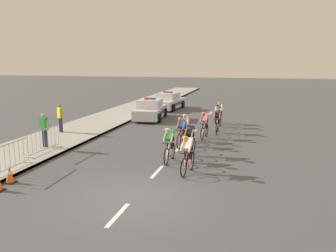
{
  "coord_description": "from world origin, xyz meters",
  "views": [
    {
      "loc": [
        3.62,
        -9.87,
        4.26
      ],
      "look_at": [
        -0.53,
        6.5,
        1.1
      ],
      "focal_mm": 37.44,
      "sensor_mm": 36.0,
      "label": 1
    }
  ],
  "objects_px": {
    "cyclist_sixth": "(205,124)",
    "cyclist_eighth": "(220,112)",
    "police_car_second": "(168,102)",
    "spectator_closest": "(60,116)",
    "cyclist_second": "(169,144)",
    "cyclist_ninth": "(218,115)",
    "crowd_barrier_middle": "(44,141)",
    "cyclist_fourth": "(182,131)",
    "cyclist_seventh": "(217,120)",
    "spectator_middle": "(44,128)",
    "cyclist_third": "(190,139)",
    "police_car_nearest": "(150,110)",
    "cyclist_fifth": "(185,127)",
    "crowd_barrier_front": "(10,157)",
    "cyclist_lead": "(188,154)",
    "traffic_cone_near": "(10,174)"
  },
  "relations": [
    {
      "from": "cyclist_fourth",
      "to": "cyclist_seventh",
      "type": "xyz_separation_m",
      "value": [
        1.37,
        3.68,
        0.0
      ]
    },
    {
      "from": "spectator_closest",
      "to": "cyclist_ninth",
      "type": "bearing_deg",
      "value": 27.1
    },
    {
      "from": "cyclist_second",
      "to": "cyclist_third",
      "type": "bearing_deg",
      "value": 58.95
    },
    {
      "from": "cyclist_fifth",
      "to": "spectator_closest",
      "type": "bearing_deg",
      "value": 179.19
    },
    {
      "from": "cyclist_fourth",
      "to": "cyclist_sixth",
      "type": "bearing_deg",
      "value": 68.29
    },
    {
      "from": "police_car_second",
      "to": "cyclist_fifth",
      "type": "bearing_deg",
      "value": -71.78
    },
    {
      "from": "crowd_barrier_front",
      "to": "police_car_nearest",
      "type": "bearing_deg",
      "value": 83.9
    },
    {
      "from": "cyclist_second",
      "to": "police_car_second",
      "type": "distance_m",
      "value": 16.44
    },
    {
      "from": "cyclist_sixth",
      "to": "police_car_second",
      "type": "height_order",
      "value": "police_car_second"
    },
    {
      "from": "cyclist_fourth",
      "to": "crowd_barrier_middle",
      "type": "distance_m",
      "value": 6.56
    },
    {
      "from": "cyclist_sixth",
      "to": "cyclist_second",
      "type": "bearing_deg",
      "value": -98.91
    },
    {
      "from": "cyclist_ninth",
      "to": "spectator_closest",
      "type": "distance_m",
      "value": 9.8
    },
    {
      "from": "cyclist_fourth",
      "to": "crowd_barrier_middle",
      "type": "height_order",
      "value": "cyclist_fourth"
    },
    {
      "from": "police_car_second",
      "to": "spectator_closest",
      "type": "height_order",
      "value": "spectator_closest"
    },
    {
      "from": "cyclist_lead",
      "to": "traffic_cone_near",
      "type": "relative_size",
      "value": 2.69
    },
    {
      "from": "spectator_middle",
      "to": "cyclist_fifth",
      "type": "bearing_deg",
      "value": 27.98
    },
    {
      "from": "cyclist_lead",
      "to": "cyclist_fifth",
      "type": "relative_size",
      "value": 1.0
    },
    {
      "from": "police_car_second",
      "to": "spectator_closest",
      "type": "bearing_deg",
      "value": -106.46
    },
    {
      "from": "cyclist_third",
      "to": "cyclist_eighth",
      "type": "height_order",
      "value": "same"
    },
    {
      "from": "cyclist_second",
      "to": "cyclist_fourth",
      "type": "relative_size",
      "value": 1.0
    },
    {
      "from": "spectator_closest",
      "to": "cyclist_sixth",
      "type": "bearing_deg",
      "value": 6.19
    },
    {
      "from": "police_car_nearest",
      "to": "police_car_second",
      "type": "relative_size",
      "value": 1.0
    },
    {
      "from": "crowd_barrier_middle",
      "to": "cyclist_second",
      "type": "bearing_deg",
      "value": 2.53
    },
    {
      "from": "cyclist_sixth",
      "to": "spectator_middle",
      "type": "bearing_deg",
      "value": -148.73
    },
    {
      "from": "cyclist_fifth",
      "to": "cyclist_sixth",
      "type": "height_order",
      "value": "same"
    },
    {
      "from": "cyclist_eighth",
      "to": "cyclist_ninth",
      "type": "height_order",
      "value": "same"
    },
    {
      "from": "cyclist_third",
      "to": "cyclist_ninth",
      "type": "bearing_deg",
      "value": 86.37
    },
    {
      "from": "cyclist_lead",
      "to": "cyclist_fifth",
      "type": "bearing_deg",
      "value": 102.37
    },
    {
      "from": "cyclist_lead",
      "to": "cyclist_seventh",
      "type": "bearing_deg",
      "value": 88.18
    },
    {
      "from": "cyclist_ninth",
      "to": "spectator_middle",
      "type": "xyz_separation_m",
      "value": [
        -7.52,
        -7.9,
        0.3
      ]
    },
    {
      "from": "police_car_nearest",
      "to": "spectator_closest",
      "type": "bearing_deg",
      "value": -118.74
    },
    {
      "from": "cyclist_second",
      "to": "cyclist_lead",
      "type": "bearing_deg",
      "value": -52.21
    },
    {
      "from": "cyclist_third",
      "to": "spectator_closest",
      "type": "height_order",
      "value": "spectator_closest"
    },
    {
      "from": "cyclist_second",
      "to": "cyclist_fifth",
      "type": "xyz_separation_m",
      "value": [
        -0.11,
        3.92,
        0.0
      ]
    },
    {
      "from": "cyclist_eighth",
      "to": "police_car_nearest",
      "type": "xyz_separation_m",
      "value": [
        -5.16,
        0.68,
        -0.11
      ]
    },
    {
      "from": "crowd_barrier_front",
      "to": "cyclist_ninth",
      "type": "bearing_deg",
      "value": 60.05
    },
    {
      "from": "cyclist_third",
      "to": "cyclist_ninth",
      "type": "height_order",
      "value": "same"
    },
    {
      "from": "cyclist_ninth",
      "to": "spectator_closest",
      "type": "xyz_separation_m",
      "value": [
        -8.72,
        -4.46,
        0.3
      ]
    },
    {
      "from": "cyclist_second",
      "to": "spectator_closest",
      "type": "xyz_separation_m",
      "value": [
        -7.58,
        4.02,
        0.3
      ]
    },
    {
      "from": "cyclist_sixth",
      "to": "cyclist_eighth",
      "type": "bearing_deg",
      "value": 86.06
    },
    {
      "from": "traffic_cone_near",
      "to": "spectator_middle",
      "type": "distance_m",
      "value": 4.83
    },
    {
      "from": "cyclist_sixth",
      "to": "spectator_middle",
      "type": "distance_m",
      "value": 8.37
    },
    {
      "from": "cyclist_seventh",
      "to": "crowd_barrier_front",
      "type": "xyz_separation_m",
      "value": [
        -6.8,
        -9.53,
        -0.14
      ]
    },
    {
      "from": "cyclist_seventh",
      "to": "police_car_second",
      "type": "bearing_deg",
      "value": 119.6
    },
    {
      "from": "cyclist_ninth",
      "to": "cyclist_lead",
      "type": "bearing_deg",
      "value": -90.54
    },
    {
      "from": "cyclist_fifth",
      "to": "cyclist_sixth",
      "type": "relative_size",
      "value": 1.0
    },
    {
      "from": "cyclist_lead",
      "to": "cyclist_fifth",
      "type": "height_order",
      "value": "same"
    },
    {
      "from": "cyclist_second",
      "to": "cyclist_seventh",
      "type": "xyz_separation_m",
      "value": [
        1.3,
        6.5,
        0.0
      ]
    },
    {
      "from": "police_car_nearest",
      "to": "police_car_second",
      "type": "height_order",
      "value": "same"
    },
    {
      "from": "police_car_nearest",
      "to": "traffic_cone_near",
      "type": "relative_size",
      "value": 7.11
    }
  ]
}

